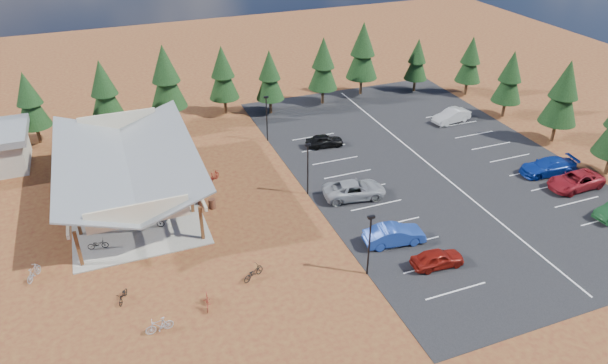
% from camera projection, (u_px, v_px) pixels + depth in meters
% --- Properties ---
extents(ground, '(140.00, 140.00, 0.00)m').
position_uv_depth(ground, '(262.00, 217.00, 46.51)').
color(ground, '#602619').
rests_on(ground, ground).
extents(asphalt_lot, '(27.00, 44.00, 0.04)m').
position_uv_depth(asphalt_lot, '(428.00, 164.00, 54.67)').
color(asphalt_lot, black).
rests_on(asphalt_lot, ground).
extents(concrete_pad, '(10.60, 18.60, 0.10)m').
position_uv_depth(concrete_pad, '(134.00, 198.00, 49.01)').
color(concrete_pad, gray).
rests_on(concrete_pad, ground).
extents(bike_pavilion, '(11.65, 19.40, 4.97)m').
position_uv_depth(bike_pavilion, '(127.00, 161.00, 47.09)').
color(bike_pavilion, '#522717').
rests_on(bike_pavilion, concrete_pad).
extents(lamp_post_0, '(0.50, 0.25, 5.14)m').
position_uv_depth(lamp_post_0, '(369.00, 241.00, 38.52)').
color(lamp_post_0, black).
rests_on(lamp_post_0, ground).
extents(lamp_post_1, '(0.50, 0.25, 5.14)m').
position_uv_depth(lamp_post_1, '(308.00, 166.00, 48.17)').
color(lamp_post_1, black).
rests_on(lamp_post_1, ground).
extents(lamp_post_2, '(0.50, 0.25, 5.14)m').
position_uv_depth(lamp_post_2, '(267.00, 115.00, 57.82)').
color(lamp_post_2, black).
rests_on(lamp_post_2, ground).
extents(trash_bin_0, '(0.60, 0.60, 0.90)m').
position_uv_depth(trash_bin_0, '(212.00, 204.00, 47.46)').
color(trash_bin_0, '#4F2A1C').
rests_on(trash_bin_0, ground).
extents(trash_bin_1, '(0.60, 0.60, 0.90)m').
position_uv_depth(trash_bin_1, '(201.00, 201.00, 47.87)').
color(trash_bin_1, '#4F2A1C').
rests_on(trash_bin_1, ground).
extents(pine_1, '(3.42, 3.42, 7.97)m').
position_uv_depth(pine_1, '(29.00, 100.00, 56.47)').
color(pine_1, '#382314').
rests_on(pine_1, ground).
extents(pine_2, '(3.70, 3.70, 8.63)m').
position_uv_depth(pine_2, '(104.00, 91.00, 57.83)').
color(pine_2, '#382314').
rests_on(pine_2, ground).
extents(pine_3, '(4.06, 4.06, 9.47)m').
position_uv_depth(pine_3, '(166.00, 77.00, 59.91)').
color(pine_3, '#382314').
rests_on(pine_3, ground).
extents(pine_4, '(3.58, 3.58, 8.33)m').
position_uv_depth(pine_4, '(223.00, 73.00, 63.21)').
color(pine_4, '#382314').
rests_on(pine_4, ground).
extents(pine_5, '(3.35, 3.35, 7.81)m').
position_uv_depth(pine_5, '(270.00, 76.00, 63.42)').
color(pine_5, '#382314').
rests_on(pine_5, ground).
extents(pine_6, '(3.61, 3.61, 8.41)m').
position_uv_depth(pine_6, '(323.00, 64.00, 65.95)').
color(pine_6, '#382314').
rests_on(pine_6, ground).
extents(pine_7, '(4.04, 4.04, 9.42)m').
position_uv_depth(pine_7, '(363.00, 51.00, 68.41)').
color(pine_7, '#382314').
rests_on(pine_7, ground).
extents(pine_8, '(3.03, 3.03, 7.05)m').
position_uv_depth(pine_8, '(417.00, 60.00, 70.09)').
color(pine_8, '#382314').
rests_on(pine_8, ground).
extents(pine_11, '(3.90, 3.90, 9.08)m').
position_uv_depth(pine_11, '(564.00, 93.00, 56.43)').
color(pine_11, '#382314').
rests_on(pine_11, ground).
extents(pine_12, '(3.43, 3.43, 7.98)m').
position_uv_depth(pine_12, '(510.00, 77.00, 62.59)').
color(pine_12, '#382314').
rests_on(pine_12, ground).
extents(pine_13, '(3.29, 3.29, 7.67)m').
position_uv_depth(pine_13, '(470.00, 60.00, 68.81)').
color(pine_13, '#382314').
rests_on(pine_13, ground).
extents(bike_0, '(1.64, 0.77, 0.83)m').
position_uv_depth(bike_0, '(98.00, 244.00, 42.28)').
color(bike_0, black).
rests_on(bike_0, concrete_pad).
extents(bike_1, '(1.71, 0.63, 1.00)m').
position_uv_depth(bike_1, '(100.00, 204.00, 47.17)').
color(bike_1, gray).
rests_on(bike_1, concrete_pad).
extents(bike_2, '(1.82, 1.05, 0.90)m').
position_uv_depth(bike_2, '(122.00, 189.00, 49.43)').
color(bike_2, navy).
rests_on(bike_2, concrete_pad).
extents(bike_3, '(1.53, 0.86, 0.88)m').
position_uv_depth(bike_3, '(101.00, 161.00, 53.99)').
color(bike_3, maroon).
rests_on(bike_3, concrete_pad).
extents(bike_4, '(2.01, 1.19, 1.00)m').
position_uv_depth(bike_4, '(153.00, 222.00, 44.75)').
color(bike_4, black).
rests_on(bike_4, concrete_pad).
extents(bike_5, '(1.74, 0.91, 1.01)m').
position_uv_depth(bike_5, '(156.00, 211.00, 46.11)').
color(bike_5, '#9D9EA5').
rests_on(bike_5, concrete_pad).
extents(bike_6, '(1.71, 0.67, 0.88)m').
position_uv_depth(bike_6, '(158.00, 172.00, 52.18)').
color(bike_6, '#164F96').
rests_on(bike_6, concrete_pad).
extents(bike_7, '(1.68, 0.56, 0.99)m').
position_uv_depth(bike_7, '(152.00, 152.00, 55.60)').
color(bike_7, maroon).
rests_on(bike_7, concrete_pad).
extents(bike_8, '(1.12, 1.69, 0.84)m').
position_uv_depth(bike_8, '(123.00, 296.00, 37.38)').
color(bike_8, black).
rests_on(bike_8, ground).
extents(bike_9, '(1.27, 1.80, 1.06)m').
position_uv_depth(bike_9, '(34.00, 273.00, 39.31)').
color(bike_9, gray).
rests_on(bike_9, ground).
extents(bike_11, '(0.78, 1.76, 1.03)m').
position_uv_depth(bike_11, '(207.00, 301.00, 36.79)').
color(bike_11, maroon).
rests_on(bike_11, ground).
extents(bike_12, '(1.99, 1.52, 1.00)m').
position_uv_depth(bike_12, '(253.00, 273.00, 39.36)').
color(bike_12, black).
rests_on(bike_12, ground).
extents(bike_13, '(1.89, 0.69, 1.11)m').
position_uv_depth(bike_13, '(159.00, 325.00, 34.79)').
color(bike_13, '#A0A1AA').
rests_on(bike_13, ground).
extents(bike_14, '(1.15, 1.74, 0.87)m').
position_uv_depth(bike_14, '(210.00, 188.00, 49.72)').
color(bike_14, navy).
rests_on(bike_14, ground).
extents(bike_15, '(1.65, 1.67, 1.10)m').
position_uv_depth(bike_15, '(214.00, 176.00, 51.40)').
color(bike_15, maroon).
rests_on(bike_15, ground).
extents(car_0, '(4.15, 1.91, 1.38)m').
position_uv_depth(car_0, '(437.00, 258.00, 40.43)').
color(car_0, maroon).
rests_on(car_0, asphalt_lot).
extents(car_1, '(5.06, 2.28, 1.61)m').
position_uv_depth(car_1, '(394.00, 235.00, 42.80)').
color(car_1, '#2040A0').
rests_on(car_1, asphalt_lot).
extents(car_2, '(6.01, 3.44, 1.58)m').
position_uv_depth(car_2, '(354.00, 190.00, 48.77)').
color(car_2, '#96989C').
rests_on(car_2, asphalt_lot).
extents(car_4, '(4.15, 2.12, 1.35)m').
position_uv_depth(car_4, '(325.00, 141.00, 57.67)').
color(car_4, black).
rests_on(car_4, asphalt_lot).
extents(car_6, '(5.52, 2.66, 1.51)m').
position_uv_depth(car_6, '(575.00, 181.00, 50.19)').
color(car_6, maroon).
rests_on(car_6, asphalt_lot).
extents(car_7, '(5.74, 2.97, 1.59)m').
position_uv_depth(car_7, '(548.00, 167.00, 52.47)').
color(car_7, navy).
rests_on(car_7, asphalt_lot).
extents(car_9, '(4.91, 2.35, 1.55)m').
position_uv_depth(car_9, '(452.00, 116.00, 63.09)').
color(car_9, silver).
rests_on(car_9, asphalt_lot).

